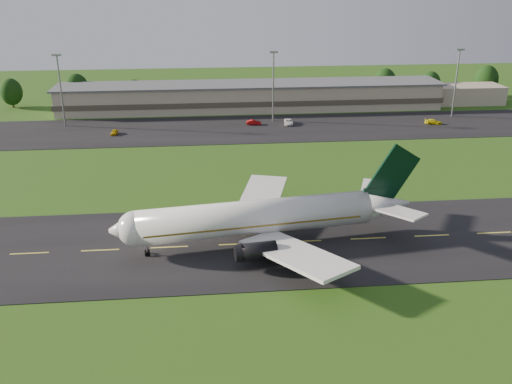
{
  "coord_description": "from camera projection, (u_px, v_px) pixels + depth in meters",
  "views": [
    {
      "loc": [
        -16.11,
        -83.56,
        42.12
      ],
      "look_at": [
        -7.1,
        8.0,
        6.0
      ],
      "focal_mm": 40.0,
      "sensor_mm": 36.0,
      "label": 1
    }
  ],
  "objects": [
    {
      "name": "taxiway",
      "position": [
        303.0,
        241.0,
        94.25
      ],
      "size": [
        220.0,
        30.0,
        0.1
      ],
      "primitive_type": "cube",
      "color": "black",
      "rests_on": "ground"
    },
    {
      "name": "apron",
      "position": [
        259.0,
        128.0,
        160.95
      ],
      "size": [
        260.0,
        30.0,
        0.1
      ],
      "primitive_type": "cube",
      "color": "black",
      "rests_on": "ground"
    },
    {
      "name": "light_mast_west",
      "position": [
        60.0,
        82.0,
        158.71
      ],
      "size": [
        2.4,
        1.2,
        20.35
      ],
      "color": "gray",
      "rests_on": "ground"
    },
    {
      "name": "light_mast_east",
      "position": [
        457.0,
        75.0,
        169.19
      ],
      "size": [
        2.4,
        1.2,
        20.35
      ],
      "color": "gray",
      "rests_on": "ground"
    },
    {
      "name": "service_vehicle_c",
      "position": [
        289.0,
        122.0,
        164.64
      ],
      "size": [
        3.15,
        5.66,
        1.5
      ],
      "primitive_type": "imported",
      "rotation": [
        0.0,
        0.0,
        -0.13
      ],
      "color": "white",
      "rests_on": "apron"
    },
    {
      "name": "ground",
      "position": [
        303.0,
        242.0,
        94.27
      ],
      "size": [
        360.0,
        360.0,
        0.0
      ],
      "primitive_type": "plane",
      "color": "#1E4B12",
      "rests_on": "ground"
    },
    {
      "name": "airliner",
      "position": [
        261.0,
        217.0,
        92.02
      ],
      "size": [
        51.16,
        41.82,
        15.57
      ],
      "rotation": [
        0.0,
        0.0,
        0.13
      ],
      "color": "white",
      "rests_on": "ground"
    },
    {
      "name": "service_vehicle_d",
      "position": [
        433.0,
        122.0,
        164.97
      ],
      "size": [
        5.19,
        3.13,
        1.41
      ],
      "primitive_type": "imported",
      "rotation": [
        0.0,
        0.0,
        1.32
      ],
      "color": "yellow",
      "rests_on": "apron"
    },
    {
      "name": "terminal",
      "position": [
        271.0,
        96.0,
        182.49
      ],
      "size": [
        145.0,
        16.0,
        8.4
      ],
      "color": "tan",
      "rests_on": "ground"
    },
    {
      "name": "service_vehicle_b",
      "position": [
        254.0,
        122.0,
        164.29
      ],
      "size": [
        4.28,
        1.68,
        1.39
      ],
      "primitive_type": "imported",
      "rotation": [
        0.0,
        0.0,
        1.52
      ],
      "color": "#9F0A0B",
      "rests_on": "apron"
    },
    {
      "name": "light_mast_centre",
      "position": [
        273.0,
        78.0,
        164.18
      ],
      "size": [
        2.4,
        1.2,
        20.35
      ],
      "color": "gray",
      "rests_on": "ground"
    },
    {
      "name": "service_vehicle_a",
      "position": [
        114.0,
        132.0,
        154.75
      ],
      "size": [
        1.84,
        3.94,
        1.3
      ],
      "primitive_type": "imported",
      "rotation": [
        0.0,
        0.0,
        -0.08
      ],
      "color": "#C19D0B",
      "rests_on": "apron"
    },
    {
      "name": "tree_line",
      "position": [
        334.0,
        85.0,
        193.31
      ],
      "size": [
        200.7,
        10.07,
        10.88
      ],
      "color": "black",
      "rests_on": "ground"
    }
  ]
}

